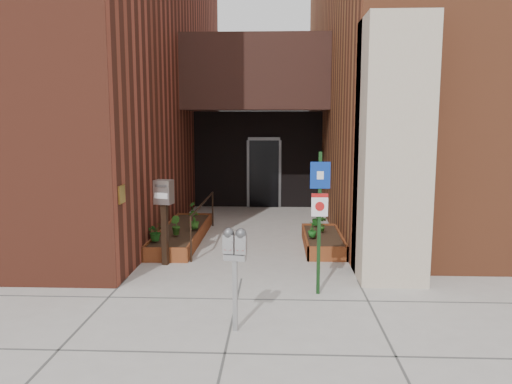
# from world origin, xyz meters

# --- Properties ---
(ground) EXTENTS (80.00, 80.00, 0.00)m
(ground) POSITION_xyz_m (0.00, 0.00, 0.00)
(ground) COLOR #9E9991
(ground) RESTS_ON ground
(architecture) EXTENTS (20.00, 14.60, 10.00)m
(architecture) POSITION_xyz_m (-0.18, 6.89, 4.98)
(architecture) COLOR brown
(architecture) RESTS_ON ground
(planter_left) EXTENTS (0.90, 3.60, 0.30)m
(planter_left) POSITION_xyz_m (-1.55, 2.70, 0.13)
(planter_left) COLOR brown
(planter_left) RESTS_ON ground
(planter_right) EXTENTS (0.80, 2.20, 0.30)m
(planter_right) POSITION_xyz_m (1.60, 2.20, 0.13)
(planter_right) COLOR brown
(planter_right) RESTS_ON ground
(handrail) EXTENTS (0.04, 3.34, 0.90)m
(handrail) POSITION_xyz_m (-1.05, 2.65, 0.75)
(handrail) COLOR black
(handrail) RESTS_ON ground
(parking_meter) EXTENTS (0.31, 0.16, 1.37)m
(parking_meter) POSITION_xyz_m (0.07, -2.14, 1.06)
(parking_meter) COLOR #99999B
(parking_meter) RESTS_ON ground
(sign_post) EXTENTS (0.31, 0.08, 2.25)m
(sign_post) POSITION_xyz_m (1.26, -0.70, 1.38)
(sign_post) COLOR #133414
(sign_post) RESTS_ON ground
(payment_dropbox) EXTENTS (0.37, 0.30, 1.62)m
(payment_dropbox) POSITION_xyz_m (-1.51, 0.80, 1.17)
(payment_dropbox) COLOR black
(payment_dropbox) RESTS_ON ground
(shrub_left_a) EXTENTS (0.48, 0.48, 0.38)m
(shrub_left_a) POSITION_xyz_m (-1.85, 1.47, 0.49)
(shrub_left_a) COLOR #1C5618
(shrub_left_a) RESTS_ON planter_left
(shrub_left_b) EXTENTS (0.31, 0.31, 0.40)m
(shrub_left_b) POSITION_xyz_m (-1.56, 2.02, 0.50)
(shrub_left_b) COLOR #265418
(shrub_left_b) RESTS_ON planter_left
(shrub_left_c) EXTENTS (0.28, 0.28, 0.40)m
(shrub_left_c) POSITION_xyz_m (-1.25, 2.59, 0.50)
(shrub_left_c) COLOR #285B1A
(shrub_left_c) RESTS_ON planter_left
(shrub_left_d) EXTENTS (0.25, 0.25, 0.34)m
(shrub_left_d) POSITION_xyz_m (-1.58, 4.30, 0.47)
(shrub_left_d) COLOR #205317
(shrub_left_d) RESTS_ON planter_left
(shrub_right_a) EXTENTS (0.20, 0.20, 0.33)m
(shrub_right_a) POSITION_xyz_m (1.35, 1.90, 0.46)
(shrub_right_a) COLOR #1A5D1B
(shrub_right_a) RESTS_ON planter_right
(shrub_right_b) EXTENTS (0.22, 0.22, 0.34)m
(shrub_right_b) POSITION_xyz_m (1.62, 2.46, 0.47)
(shrub_right_b) COLOR #245D1A
(shrub_right_b) RESTS_ON planter_right
(shrub_right_c) EXTENTS (0.30, 0.30, 0.33)m
(shrub_right_c) POSITION_xyz_m (1.53, 3.10, 0.46)
(shrub_right_c) COLOR #195217
(shrub_right_c) RESTS_ON planter_right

